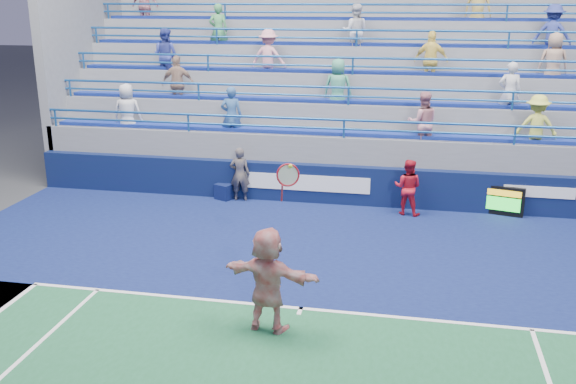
% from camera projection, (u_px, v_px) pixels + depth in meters
% --- Properties ---
extents(ground, '(120.00, 120.00, 0.00)m').
position_uv_depth(ground, '(301.00, 309.00, 11.96)').
color(ground, '#333538').
extents(sponsor_wall, '(18.00, 0.32, 1.10)m').
position_uv_depth(sponsor_wall, '(342.00, 185.00, 17.89)').
color(sponsor_wall, '#0B193D').
rests_on(sponsor_wall, ground).
extents(bleacher_stand, '(18.00, 5.60, 6.13)m').
position_uv_depth(bleacher_stand, '(356.00, 124.00, 21.14)').
color(bleacher_stand, slate).
rests_on(bleacher_stand, ground).
extents(serve_speed_board, '(1.15, 0.40, 0.80)m').
position_uv_depth(serve_speed_board, '(502.00, 201.00, 16.99)').
color(serve_speed_board, black).
rests_on(serve_speed_board, ground).
extents(judge_chair, '(0.60, 0.62, 0.81)m').
position_uv_depth(judge_chair, '(225.00, 190.00, 18.41)').
color(judge_chair, '#0D1741').
rests_on(judge_chair, ground).
extents(tennis_player, '(1.82, 0.87, 3.02)m').
position_uv_depth(tennis_player, '(268.00, 280.00, 10.97)').
color(tennis_player, white).
rests_on(tennis_player, ground).
extents(line_judge, '(0.61, 0.43, 1.55)m').
position_uv_depth(line_judge, '(240.00, 174.00, 18.12)').
color(line_judge, '#131834').
rests_on(line_judge, ground).
extents(ball_girl, '(0.84, 0.71, 1.51)m').
position_uv_depth(ball_girl, '(408.00, 187.00, 16.96)').
color(ball_girl, red).
rests_on(ball_girl, ground).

